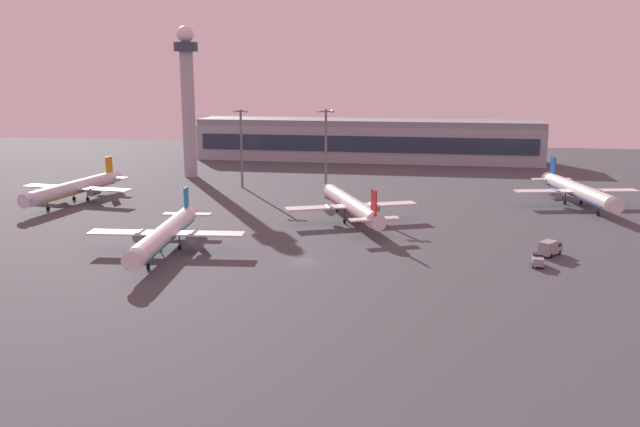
{
  "coord_description": "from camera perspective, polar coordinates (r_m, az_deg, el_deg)",
  "views": [
    {
      "loc": [
        24.19,
        -118.76,
        35.54
      ],
      "look_at": [
        -1.18,
        24.99,
        4.0
      ],
      "focal_mm": 37.1,
      "sensor_mm": 36.0,
      "label": 1
    }
  ],
  "objects": [
    {
      "name": "control_tower",
      "position": [
        229.88,
        -11.35,
        10.21
      ],
      "size": [
        8.0,
        8.0,
        50.19
      ],
      "color": "#A8A8B2",
      "rests_on": "ground"
    },
    {
      "name": "apron_light_east",
      "position": [
        205.87,
        -6.8,
        6.07
      ],
      "size": [
        4.8,
        0.9,
        24.13
      ],
      "color": "slate",
      "rests_on": "ground"
    },
    {
      "name": "airplane_far_stand",
      "position": [
        135.22,
        -13.16,
        -1.66
      ],
      "size": [
        31.48,
        40.35,
        10.35
      ],
      "rotation": [
        0.0,
        0.0,
        3.25
      ],
      "color": "white",
      "rests_on": "ground"
    },
    {
      "name": "catering_truck",
      "position": [
        137.43,
        19.23,
        -2.81
      ],
      "size": [
        5.21,
        5.96,
        3.05
      ],
      "rotation": [
        0.0,
        0.0,
        5.66
      ],
      "color": "gray",
      "rests_on": "ground"
    },
    {
      "name": "apron_light_west",
      "position": [
        186.65,
        0.51,
        5.69
      ],
      "size": [
        4.8,
        0.9,
        25.15
      ],
      "color": "slate",
      "rests_on": "ground"
    },
    {
      "name": "airplane_near_gate",
      "position": [
        189.91,
        21.32,
        1.84
      ],
      "size": [
        33.24,
        42.42,
        10.98
      ],
      "rotation": [
        0.0,
        0.0,
        3.37
      ],
      "color": "silver",
      "rests_on": "ground"
    },
    {
      "name": "airplane_mid_apron",
      "position": [
        194.3,
        -20.34,
        2.09
      ],
      "size": [
        32.25,
        41.36,
        10.6
      ],
      "rotation": [
        0.0,
        0.0,
        3.04
      ],
      "color": "silver",
      "rests_on": "ground"
    },
    {
      "name": "ground_plane",
      "position": [
        126.31,
        -1.45,
        -4.16
      ],
      "size": [
        416.0,
        416.0,
        0.0
      ],
      "primitive_type": "plane",
      "color": "#424449"
    },
    {
      "name": "airplane_taxiway_distant",
      "position": [
        158.78,
        2.7,
        0.73
      ],
      "size": [
        30.92,
        39.13,
        10.64
      ],
      "rotation": [
        0.0,
        0.0,
        0.42
      ],
      "color": "silver",
      "rests_on": "ground"
    },
    {
      "name": "terminal_building",
      "position": [
        269.86,
        4.08,
        6.32
      ],
      "size": [
        137.1,
        22.4,
        16.4
      ],
      "color": "#9EA3AD",
      "rests_on": "ground"
    },
    {
      "name": "baggage_tractor",
      "position": [
        129.5,
        18.28,
        -3.83
      ],
      "size": [
        2.37,
        4.31,
        2.25
      ],
      "rotation": [
        0.0,
        0.0,
        6.19
      ],
      "color": "gray",
      "rests_on": "ground"
    }
  ]
}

